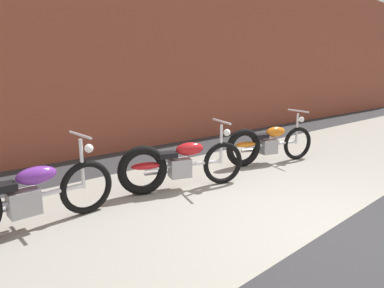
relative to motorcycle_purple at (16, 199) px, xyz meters
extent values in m
plane|color=#2D2D30|center=(2.60, -2.21, -0.40)|extent=(80.00, 80.00, 0.00)
cube|color=gray|center=(2.60, -0.46, -0.40)|extent=(36.00, 3.50, 0.01)
cube|color=brown|center=(2.60, 2.99, 2.15)|extent=(36.00, 0.50, 5.09)
torus|color=black|center=(0.81, 0.03, -0.06)|extent=(0.68, 0.10, 0.68)
cylinder|color=silver|center=(0.16, 0.00, -0.02)|extent=(1.24, 0.10, 0.06)
cube|color=#99999E|center=(0.08, 0.00, -0.06)|extent=(0.33, 0.23, 0.28)
ellipsoid|color=#6B2D93|center=(0.24, 0.01, 0.22)|extent=(0.45, 0.21, 0.20)
cube|color=black|center=(-0.12, -0.01, 0.16)|extent=(0.29, 0.21, 0.08)
cylinder|color=silver|center=(0.77, 0.02, 0.25)|extent=(0.05, 0.05, 0.62)
cylinder|color=silver|center=(0.77, 0.02, 0.61)|extent=(0.05, 0.58, 0.03)
sphere|color=white|center=(0.87, 0.03, 0.43)|extent=(0.11, 0.11, 0.11)
torus|color=black|center=(2.91, -0.30, -0.06)|extent=(0.67, 0.30, 0.68)
torus|color=black|center=(1.68, 0.12, -0.03)|extent=(0.73, 0.36, 0.73)
cylinder|color=silver|center=(2.30, -0.09, -0.02)|extent=(1.19, 0.45, 0.06)
cube|color=#99999E|center=(2.22, -0.06, -0.06)|extent=(0.37, 0.31, 0.28)
ellipsoid|color=red|center=(2.38, -0.12, 0.22)|extent=(0.48, 0.32, 0.20)
ellipsoid|color=red|center=(1.73, 0.11, 0.03)|extent=(0.47, 0.31, 0.10)
cube|color=black|center=(2.03, 0.00, 0.16)|extent=(0.33, 0.28, 0.08)
cylinder|color=silver|center=(2.88, -0.29, 0.25)|extent=(0.06, 0.06, 0.62)
cylinder|color=silver|center=(2.88, -0.29, 0.61)|extent=(0.22, 0.56, 0.03)
sphere|color=white|center=(2.97, -0.32, 0.43)|extent=(0.11, 0.11, 0.11)
cylinder|color=silver|center=(2.05, 0.16, -0.14)|extent=(0.54, 0.23, 0.06)
torus|color=black|center=(5.17, -0.25, -0.06)|extent=(0.67, 0.28, 0.68)
torus|color=black|center=(3.93, 0.14, -0.03)|extent=(0.74, 0.34, 0.73)
cylinder|color=silver|center=(4.55, -0.06, -0.02)|extent=(1.20, 0.42, 0.06)
cube|color=#99999E|center=(4.47, -0.03, -0.06)|extent=(0.37, 0.30, 0.28)
ellipsoid|color=orange|center=(4.62, -0.08, 0.22)|extent=(0.48, 0.31, 0.20)
ellipsoid|color=orange|center=(3.97, 0.12, 0.03)|extent=(0.47, 0.30, 0.10)
cube|color=black|center=(4.28, 0.03, 0.16)|extent=(0.33, 0.27, 0.08)
cylinder|color=silver|center=(5.13, -0.24, 0.25)|extent=(0.06, 0.06, 0.62)
cylinder|color=silver|center=(5.13, -0.24, 0.61)|extent=(0.20, 0.56, 0.03)
sphere|color=white|center=(5.23, -0.27, 0.43)|extent=(0.11, 0.11, 0.11)
cylinder|color=silver|center=(4.29, 0.18, -0.14)|extent=(0.54, 0.22, 0.06)
camera|label=1|loc=(-0.70, -3.73, 1.32)|focal=30.22mm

